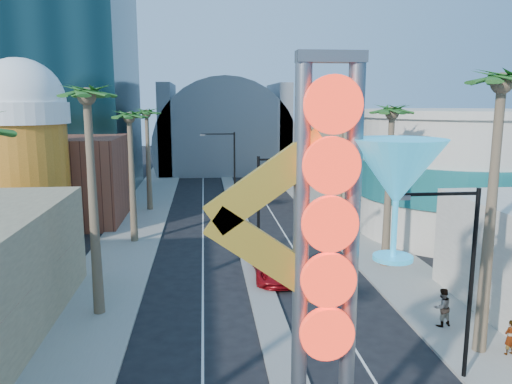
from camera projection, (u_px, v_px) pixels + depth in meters
name	position (u px, v px, depth m)	size (l,w,h in m)	color
sidewalk_west	(137.00, 226.00, 45.24)	(5.00, 100.00, 0.15)	gray
sidewalk_east	(341.00, 221.00, 47.18)	(5.00, 100.00, 0.15)	gray
median	(239.00, 216.00, 49.14)	(1.60, 84.00, 0.15)	gray
brick_filler_west	(68.00, 180.00, 46.80)	(10.00, 10.00, 8.00)	brown
filler_east	(366.00, 154.00, 59.67)	(10.00, 20.00, 10.00)	#8C7A5A
beer_mug	(24.00, 147.00, 38.18)	(7.00, 7.00, 14.50)	#A85F16
turquoise_building	(457.00, 173.00, 42.22)	(16.60, 16.60, 10.60)	beige
canopy	(224.00, 144.00, 81.65)	(22.00, 16.00, 22.00)	slate
neon_sign	(356.00, 249.00, 13.64)	(6.53, 2.60, 12.55)	gray
streetlight_0	(267.00, 207.00, 30.72)	(3.79, 0.25, 8.00)	black
streetlight_1	(229.00, 161.00, 54.09)	(3.79, 0.25, 8.00)	black
streetlight_2	(461.00, 267.00, 19.62)	(3.45, 0.25, 8.00)	black
palm_1	(87.00, 110.00, 24.77)	(2.40, 2.40, 12.70)	brown
palm_2	(129.00, 125.00, 38.71)	(2.40, 2.40, 11.20)	brown
palm_3	(147.00, 119.00, 50.45)	(2.40, 2.40, 11.20)	brown
palm_5	(500.00, 101.00, 20.65)	(2.40, 2.40, 13.20)	brown
palm_6	(392.00, 122.00, 32.63)	(2.40, 2.40, 11.70)	brown
palm_7	(342.00, 106.00, 44.21)	(2.40, 2.40, 12.70)	brown
red_pickup	(276.00, 265.00, 32.22)	(2.75, 5.96, 1.66)	maroon
pedestrian_a	(510.00, 337.00, 22.12)	(0.59, 0.39, 1.62)	gray
pedestrian_b	(442.00, 307.00, 24.93)	(0.95, 0.74, 1.96)	gray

